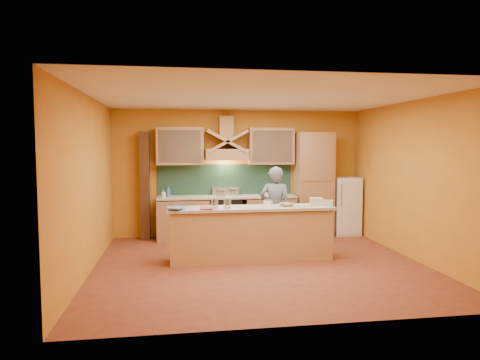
{
  "coord_description": "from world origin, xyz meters",
  "views": [
    {
      "loc": [
        -1.38,
        -6.97,
        2.0
      ],
      "look_at": [
        -0.2,
        0.9,
        1.37
      ],
      "focal_mm": 32.0,
      "sensor_mm": 36.0,
      "label": 1
    }
  ],
  "objects": [
    {
      "name": "ceiling",
      "position": [
        0.0,
        0.0,
        2.8
      ],
      "size": [
        5.5,
        5.0,
        0.01
      ],
      "primitive_type": "cube",
      "color": "white",
      "rests_on": "wall_back"
    },
    {
      "name": "mixing_bowl",
      "position": [
        0.52,
        0.28,
        0.98
      ],
      "size": [
        0.31,
        0.31,
        0.06
      ],
      "primitive_type": "imported",
      "rotation": [
        0.0,
        0.0,
        0.26
      ],
      "color": "white",
      "rests_on": "island_top"
    },
    {
      "name": "range_hood",
      "position": [
        -0.3,
        2.25,
        1.82
      ],
      "size": [
        0.92,
        0.5,
        0.24
      ],
      "primitive_type": "cube",
      "color": "#A8774C",
      "rests_on": "wall_back"
    },
    {
      "name": "dish_rack",
      "position": [
        0.68,
        2.01,
        0.97
      ],
      "size": [
        0.32,
        0.27,
        0.11
      ],
      "primitive_type": "cube",
      "rotation": [
        0.0,
        0.0,
        0.11
      ],
      "color": "white",
      "rests_on": "counter_top"
    },
    {
      "name": "fridge",
      "position": [
        2.4,
        2.2,
        0.65
      ],
      "size": [
        0.58,
        0.6,
        1.3
      ],
      "primitive_type": "cube",
      "color": "white",
      "rests_on": "floor"
    },
    {
      "name": "wall_right",
      "position": [
        2.75,
        0.0,
        1.4
      ],
      "size": [
        0.02,
        5.0,
        2.8
      ],
      "primitive_type": "cube",
      "color": "orange",
      "rests_on": "floor"
    },
    {
      "name": "jar_small",
      "position": [
        -0.52,
        0.24,
        1.02
      ],
      "size": [
        0.16,
        0.16,
        0.15
      ],
      "primitive_type": "cylinder",
      "rotation": [
        0.0,
        0.0,
        -0.43
      ],
      "color": "silver",
      "rests_on": "island_top"
    },
    {
      "name": "trim_column_left",
      "position": [
        -2.05,
        2.35,
        1.15
      ],
      "size": [
        0.2,
        0.3,
        2.3
      ],
      "primitive_type": "cube",
      "color": "#472816",
      "rests_on": "floor"
    },
    {
      "name": "wall_left",
      "position": [
        -2.75,
        0.0,
        1.4
      ],
      "size": [
        0.02,
        5.0,
        2.8
      ],
      "primitive_type": "cube",
      "color": "orange",
      "rests_on": "floor"
    },
    {
      "name": "wall_front",
      "position": [
        0.0,
        -2.5,
        1.4
      ],
      "size": [
        5.5,
        0.02,
        2.8
      ],
      "primitive_type": "cube",
      "color": "orange",
      "rests_on": "floor"
    },
    {
      "name": "soap_bottle_a",
      "position": [
        -1.65,
        2.03,
        1.01
      ],
      "size": [
        0.09,
        0.1,
        0.18
      ],
      "primitive_type": "imported",
      "rotation": [
        0.0,
        0.0,
        0.19
      ],
      "color": "beige",
      "rests_on": "counter_top"
    },
    {
      "name": "stove",
      "position": [
        -0.3,
        2.2,
        0.45
      ],
      "size": [
        0.6,
        0.58,
        0.9
      ],
      "primitive_type": "cube",
      "color": "black",
      "rests_on": "floor"
    },
    {
      "name": "grocery_bag_b",
      "position": [
        1.26,
        0.19,
        1.0
      ],
      "size": [
        0.21,
        0.19,
        0.11
      ],
      "primitive_type": "cube",
      "rotation": [
        0.0,
        0.0,
        -0.4
      ],
      "color": "beige",
      "rests_on": "island_top"
    },
    {
      "name": "jar_large",
      "position": [
        -0.74,
        0.26,
        1.02
      ],
      "size": [
        0.14,
        0.14,
        0.15
      ],
      "primitive_type": "cylinder",
      "rotation": [
        0.0,
        0.0,
        0.08
      ],
      "color": "silver",
      "rests_on": "island_top"
    },
    {
      "name": "counter_top",
      "position": [
        -0.3,
        2.2,
        0.9
      ],
      "size": [
        3.0,
        0.62,
        0.04
      ],
      "primitive_type": "cube",
      "color": "#BBB19E",
      "rests_on": "base_cabinet_left"
    },
    {
      "name": "soap_bottle_b",
      "position": [
        -1.56,
        2.23,
        1.04
      ],
      "size": [
        0.13,
        0.13,
        0.25
      ],
      "primitive_type": "imported",
      "rotation": [
        0.0,
        0.0,
        0.39
      ],
      "color": "teal",
      "rests_on": "counter_top"
    },
    {
      "name": "cloth",
      "position": [
        0.82,
        0.26,
        0.95
      ],
      "size": [
        0.27,
        0.23,
        0.02
      ],
      "primitive_type": "cube",
      "rotation": [
        0.0,
        0.0,
        0.29
      ],
      "color": "beige",
      "rests_on": "island_top"
    },
    {
      "name": "island_top",
      "position": [
        -0.1,
        0.3,
        0.92
      ],
      "size": [
        2.9,
        0.62,
        0.05
      ],
      "primitive_type": "cube",
      "color": "#BBB19E",
      "rests_on": "island_body"
    },
    {
      "name": "pantry_column",
      "position": [
        1.65,
        2.2,
        1.15
      ],
      "size": [
        0.8,
        0.6,
        2.3
      ],
      "primitive_type": "cube",
      "color": "#A8774C",
      "rests_on": "floor"
    },
    {
      "name": "book_upper",
      "position": [
        -1.48,
        0.19,
        0.98
      ],
      "size": [
        0.36,
        0.39,
        0.02
      ],
      "primitive_type": "imported",
      "rotation": [
        0.0,
        0.0,
        -0.51
      ],
      "color": "teal",
      "rests_on": "island_top"
    },
    {
      "name": "floor",
      "position": [
        0.0,
        0.0,
        0.0
      ],
      "size": [
        5.5,
        5.0,
        0.01
      ],
      "primitive_type": "cube",
      "color": "brown",
      "rests_on": "ground"
    },
    {
      "name": "wall_back",
      "position": [
        0.0,
        2.5,
        1.4
      ],
      "size": [
        5.5,
        0.02,
        2.8
      ],
      "primitive_type": "cube",
      "color": "orange",
      "rests_on": "floor"
    },
    {
      "name": "upper_cabinet_left",
      "position": [
        -1.3,
        2.33,
        2.0
      ],
      "size": [
        1.0,
        0.35,
        0.8
      ],
      "primitive_type": "cube",
      "color": "#A8774C",
      "rests_on": "wall_back"
    },
    {
      "name": "person",
      "position": [
        0.47,
        0.9,
        0.81
      ],
      "size": [
        0.68,
        0.55,
        1.62
      ],
      "primitive_type": "imported",
      "rotation": [
        0.0,
        0.0,
        2.83
      ],
      "color": "slate",
      "rests_on": "floor"
    },
    {
      "name": "island_body",
      "position": [
        -0.1,
        0.3,
        0.44
      ],
      "size": [
        2.8,
        0.55,
        0.88
      ],
      "primitive_type": "cube",
      "color": "tan",
      "rests_on": "floor"
    },
    {
      "name": "kitchen_scale",
      "position": [
        0.2,
        0.28,
        1.0
      ],
      "size": [
        0.17,
        0.17,
        0.11
      ],
      "primitive_type": "cube",
      "rotation": [
        0.0,
        0.0,
        -0.43
      ],
      "color": "white",
      "rests_on": "island_top"
    },
    {
      "name": "hood_chimney",
      "position": [
        -0.3,
        2.35,
        2.4
      ],
      "size": [
        0.3,
        0.3,
        0.5
      ],
      "primitive_type": "cube",
      "color": "#A8774C",
      "rests_on": "wall_back"
    },
    {
      "name": "bowl_back",
      "position": [
        0.67,
        2.08,
        0.96
      ],
      "size": [
        0.27,
        0.27,
        0.08
      ],
      "primitive_type": "imported",
      "rotation": [
        0.0,
        0.0,
        0.02
      ],
      "color": "white",
      "rests_on": "counter_top"
    },
    {
      "name": "pot_large",
      "position": [
        -0.42,
        2.15,
        0.97
      ],
      "size": [
        0.22,
        0.22,
        0.14
      ],
      "primitive_type": "cylinder",
      "rotation": [
        0.0,
        0.0,
        0.06
      ],
      "color": "silver",
      "rests_on": "stove"
    },
    {
      "name": "base_cabinet_left",
      "position": [
        -1.25,
        2.2,
        0.43
      ],
      "size": [
        1.1,
        0.6,
        0.86
      ],
      "primitive_type": "cube",
      "color": "#A8774C",
      "rests_on": "floor"
    },
    {
      "name": "backsplash",
      "position": [
        -0.3,
        2.48,
        1.25
      ],
      "size": [
        3.0,
        0.03,
        0.7
      ],
      "primitive_type": "cube",
      "color": "#19372C",
      "rests_on": "wall_back"
    },
    {
      "name": "grocery_bag_a",
      "position": [
        1.08,
        0.29,
        1.01
      ],
      "size": [
        0.24,
        0.2,
        0.14
      ],
      "primitive_type": "cube",
      "rotation": [
        0.0,
        0.0,
        -0.15
      ],
      "color": "beige",
      "rests_on": "island_top"
    },
    {
      "name": "upper_cabinet_right",
      "position": [
        0.7,
        2.33,
        2.0
      ],
      "size": [
        1.0,
        0.35,
        0.8
      ],
      "primitive_type": "cube",
      "color": "#A8774C",
      "rests_on": "wall_back"
    },
    {
      "name": "pot_small",
      "position": [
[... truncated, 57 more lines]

